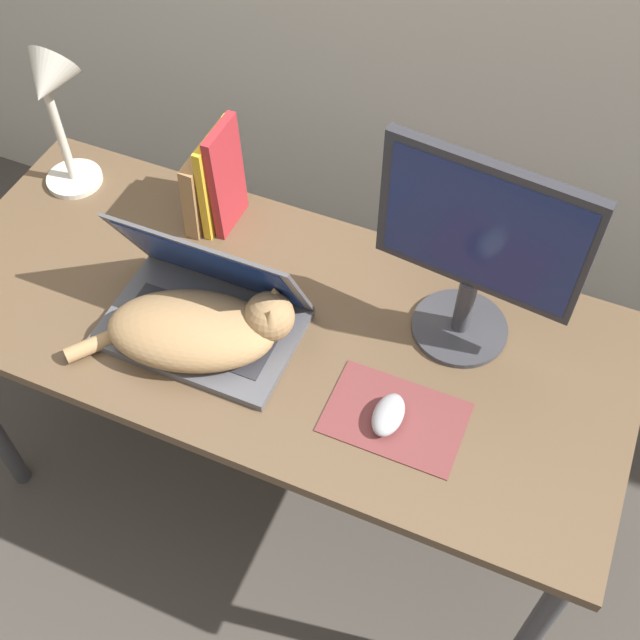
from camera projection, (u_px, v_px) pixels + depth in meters
name	position (u px, v px, depth m)	size (l,w,h in m)	color
ground_plane	(233.00, 588.00, 2.05)	(12.00, 12.00, 0.00)	#3D3833
desk	(275.00, 343.00, 1.70)	(1.46, 0.64, 0.74)	brown
laptop	(205.00, 309.00, 1.60)	(0.39, 0.25, 0.25)	#4C4C51
cat	(200.00, 329.00, 1.55)	(0.41, 0.28, 0.13)	#99754C
external_monitor	(477.00, 248.00, 1.43)	(0.39, 0.19, 0.44)	#333338
mousepad	(395.00, 417.00, 1.50)	(0.26, 0.17, 0.00)	brown
computer_mouse	(388.00, 415.00, 1.48)	(0.06, 0.10, 0.04)	#99999E
book_row	(215.00, 180.00, 1.73)	(0.08, 0.17, 0.26)	olive
desk_lamp	(53.00, 102.00, 1.66)	(0.17, 0.17, 0.39)	beige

